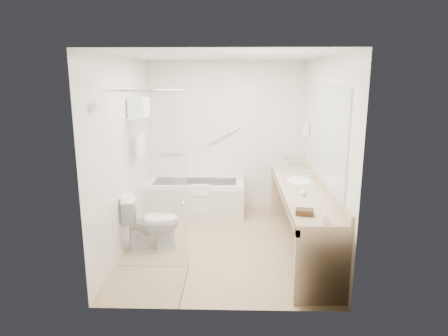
{
  "coord_description": "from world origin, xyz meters",
  "views": [
    {
      "loc": [
        0.15,
        -5.13,
        2.27
      ],
      "look_at": [
        0.0,
        0.3,
        1.0
      ],
      "focal_mm": 32.0,
      "sensor_mm": 36.0,
      "label": 1
    }
  ],
  "objects_px": {
    "toilet": "(151,222)",
    "water_bottle_left": "(287,165)",
    "amenity_basket": "(305,212)",
    "vanity_counter": "(302,203)",
    "bathtub": "(196,197)"
  },
  "relations": [
    {
      "from": "vanity_counter",
      "to": "amenity_basket",
      "type": "relative_size",
      "value": 14.73
    },
    {
      "from": "toilet",
      "to": "water_bottle_left",
      "type": "relative_size",
      "value": 3.74
    },
    {
      "from": "amenity_basket",
      "to": "water_bottle_left",
      "type": "bearing_deg",
      "value": 88.12
    },
    {
      "from": "toilet",
      "to": "water_bottle_left",
      "type": "xyz_separation_m",
      "value": [
        1.9,
        0.99,
        0.57
      ]
    },
    {
      "from": "bathtub",
      "to": "toilet",
      "type": "xyz_separation_m",
      "value": [
        -0.45,
        -1.43,
        0.09
      ]
    },
    {
      "from": "vanity_counter",
      "to": "toilet",
      "type": "xyz_separation_m",
      "value": [
        -1.97,
        -0.04,
        -0.27
      ]
    },
    {
      "from": "vanity_counter",
      "to": "amenity_basket",
      "type": "distance_m",
      "value": 1.06
    },
    {
      "from": "bathtub",
      "to": "vanity_counter",
      "type": "bearing_deg",
      "value": -42.35
    },
    {
      "from": "amenity_basket",
      "to": "water_bottle_left",
      "type": "relative_size",
      "value": 0.91
    },
    {
      "from": "vanity_counter",
      "to": "toilet",
      "type": "height_order",
      "value": "vanity_counter"
    },
    {
      "from": "toilet",
      "to": "amenity_basket",
      "type": "distance_m",
      "value": 2.14
    },
    {
      "from": "toilet",
      "to": "vanity_counter",
      "type": "bearing_deg",
      "value": -101.76
    },
    {
      "from": "water_bottle_left",
      "to": "amenity_basket",
      "type": "bearing_deg",
      "value": -91.88
    },
    {
      "from": "bathtub",
      "to": "water_bottle_left",
      "type": "height_order",
      "value": "water_bottle_left"
    },
    {
      "from": "vanity_counter",
      "to": "water_bottle_left",
      "type": "height_order",
      "value": "water_bottle_left"
    }
  ]
}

